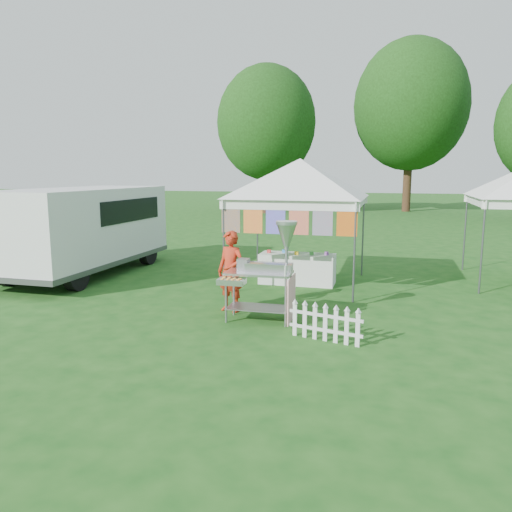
% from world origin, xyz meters
% --- Properties ---
extents(ground, '(120.00, 120.00, 0.00)m').
position_xyz_m(ground, '(0.00, 0.00, 0.00)').
color(ground, '#184C15').
rests_on(ground, ground).
extents(canopy_main, '(4.24, 4.24, 3.45)m').
position_xyz_m(canopy_main, '(0.00, 3.49, 2.99)').
color(canopy_main, '#59595E').
rests_on(canopy_main, ground).
extents(tree_left, '(6.40, 6.40, 9.53)m').
position_xyz_m(tree_left, '(-6.00, 24.00, 5.83)').
color(tree_left, '#362813').
rests_on(tree_left, ground).
extents(tree_mid, '(7.60, 7.60, 11.52)m').
position_xyz_m(tree_mid, '(3.00, 28.00, 7.14)').
color(tree_mid, '#362813').
rests_on(tree_mid, ground).
extents(donut_cart, '(1.32, 0.93, 1.83)m').
position_xyz_m(donut_cart, '(0.06, 0.28, 1.08)').
color(donut_cart, gray).
rests_on(donut_cart, ground).
extents(vendor, '(0.67, 0.54, 1.58)m').
position_xyz_m(vendor, '(-0.83, 0.77, 0.79)').
color(vendor, red).
rests_on(vendor, ground).
extents(cargo_van, '(2.21, 5.47, 2.27)m').
position_xyz_m(cargo_van, '(-5.71, 3.31, 1.22)').
color(cargo_van, silver).
rests_on(cargo_van, ground).
extents(picket_fence, '(1.22, 0.35, 0.56)m').
position_xyz_m(picket_fence, '(1.18, -0.52, 0.29)').
color(picket_fence, silver).
rests_on(picket_fence, ground).
extents(display_table, '(1.80, 0.70, 0.73)m').
position_xyz_m(display_table, '(-0.04, 3.52, 0.37)').
color(display_table, white).
rests_on(display_table, ground).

